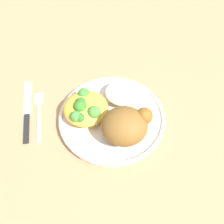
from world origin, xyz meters
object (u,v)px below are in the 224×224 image
object	(u,v)px
roasted_chicken	(126,125)
fork	(39,112)
mac_cheese_with_broccoli	(85,108)
plate	(112,117)
rice_pile	(123,92)
knife	(27,115)

from	to	relation	value
roasted_chicken	fork	bearing A→B (deg)	157.81
mac_cheese_with_broccoli	plate	bearing A→B (deg)	-5.58
rice_pile	mac_cheese_with_broccoli	bearing A→B (deg)	-152.87
plate	rice_pile	size ratio (longest dim) A/B	2.85
mac_cheese_with_broccoli	knife	bearing A→B (deg)	173.67
mac_cheese_with_broccoli	knife	xyz separation A→B (m)	(-0.15, 0.02, -0.04)
rice_pile	plate	bearing A→B (deg)	-119.65
rice_pile	fork	xyz separation A→B (m)	(-0.21, -0.02, -0.03)
plate	fork	world-z (taller)	plate
knife	rice_pile	bearing A→B (deg)	7.21
plate	mac_cheese_with_broccoli	xyz separation A→B (m)	(-0.06, 0.01, 0.03)
rice_pile	fork	bearing A→B (deg)	-173.75
plate	rice_pile	xyz separation A→B (m)	(0.03, 0.05, 0.03)
fork	roasted_chicken	bearing A→B (deg)	-22.19
roasted_chicken	knife	distance (m)	0.25
plate	mac_cheese_with_broccoli	distance (m)	0.07
plate	fork	size ratio (longest dim) A/B	1.75
plate	roasted_chicken	distance (m)	0.08
fork	rice_pile	bearing A→B (deg)	6.25
fork	knife	distance (m)	0.03
roasted_chicken	mac_cheese_with_broccoli	size ratio (longest dim) A/B	1.05
mac_cheese_with_broccoli	fork	world-z (taller)	mac_cheese_with_broccoli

